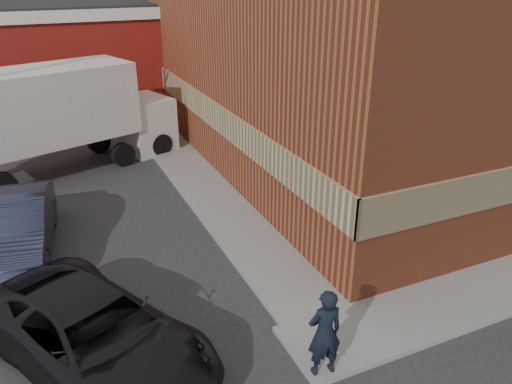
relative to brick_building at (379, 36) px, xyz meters
name	(u,v)px	position (x,y,z in m)	size (l,w,h in m)	color
ground	(293,325)	(-8.50, -9.00, -4.68)	(90.00, 90.00, 0.00)	#28282B
brick_building	(379,36)	(0.00, 0.00, 0.00)	(14.25, 18.25, 9.36)	#984127
sidewalk_west	(193,175)	(-7.90, 0.00, -4.62)	(1.80, 18.00, 0.12)	gray
man	(325,333)	(-8.70, -10.55, -3.64)	(0.68, 0.44, 1.85)	black
sedan	(16,228)	(-13.88, -3.31, -3.88)	(1.70, 4.87, 1.60)	#272B41
suv_a	(94,335)	(-12.57, -8.50, -3.92)	(2.52, 5.47, 1.52)	black
box_truck	(68,111)	(-11.76, 2.74, -2.41)	(8.32, 4.74, 3.94)	silver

